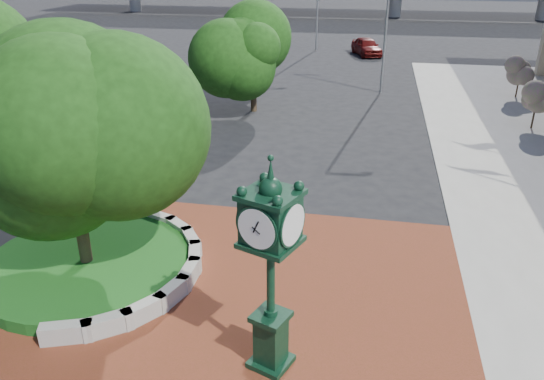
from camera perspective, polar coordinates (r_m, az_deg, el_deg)
The scene contains 11 objects.
ground at distance 15.37m, azimuth -2.37°, elevation -10.68°, with size 200.00×200.00×0.00m, color black.
plaza at distance 14.57m, azimuth -3.30°, elevation -12.83°, with size 12.00×12.00×0.04m, color brown.
planter_wall at distance 15.97m, azimuth -12.00°, elevation -8.60°, with size 2.96×6.77×0.54m.
grass_bed at distance 16.97m, azimuth -19.21°, elevation -7.69°, with size 6.10×6.10×0.40m, color #164E18.
tree_planter at distance 15.47m, azimuth -20.99°, elevation 3.48°, with size 5.20×5.20×6.33m.
tree_street at distance 31.51m, azimuth -2.05°, elevation 14.18°, with size 4.40×4.40×5.45m.
post_clock at distance 11.30m, azimuth -0.13°, elevation -7.68°, with size 1.32×1.32×5.14m.
parked_car at distance 50.88m, azimuth 10.14°, elevation 14.96°, with size 1.87×4.65×1.58m, color #510C0B.
street_lamp_near at distance 36.49m, azimuth 12.67°, elevation 18.30°, with size 2.03×0.32×9.03m.
shrub_mid at distance 31.70m, azimuth 26.61°, elevation 8.66°, with size 1.20×1.20×2.20m.
shrub_far at distance 38.43m, azimuth 25.13°, elevation 11.31°, with size 1.20×1.20×2.20m.
Camera 1 is at (3.02, -12.21, 8.83)m, focal length 35.00 mm.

